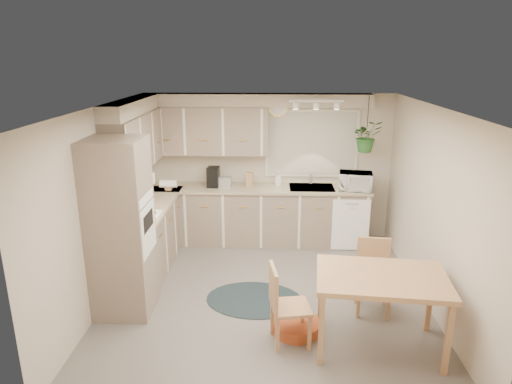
% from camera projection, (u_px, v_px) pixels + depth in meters
% --- Properties ---
extents(floor, '(4.20, 4.20, 0.00)m').
position_uv_depth(floor, '(266.00, 296.00, 5.86)').
color(floor, '#635E57').
rests_on(floor, ground).
extents(ceiling, '(4.20, 4.20, 0.00)m').
position_uv_depth(ceiling, '(267.00, 108.00, 5.17)').
color(ceiling, white).
rests_on(ceiling, wall_back).
extents(wall_back, '(4.00, 0.04, 2.40)m').
position_uv_depth(wall_back, '(268.00, 167.00, 7.52)').
color(wall_back, beige).
rests_on(wall_back, floor).
extents(wall_front, '(4.00, 0.04, 2.40)m').
position_uv_depth(wall_front, '(262.00, 295.00, 3.50)').
color(wall_front, beige).
rests_on(wall_front, floor).
extents(wall_left, '(0.04, 4.20, 2.40)m').
position_uv_depth(wall_left, '(103.00, 206.00, 5.58)').
color(wall_left, beige).
rests_on(wall_left, floor).
extents(wall_right, '(0.04, 4.20, 2.40)m').
position_uv_depth(wall_right, '(433.00, 210.00, 5.44)').
color(wall_right, beige).
rests_on(wall_right, floor).
extents(base_cab_left, '(0.60, 1.85, 0.90)m').
position_uv_depth(base_cab_left, '(150.00, 236.00, 6.63)').
color(base_cab_left, gray).
rests_on(base_cab_left, floor).
extents(base_cab_back, '(3.60, 0.60, 0.90)m').
position_uv_depth(base_cab_back, '(255.00, 216.00, 7.46)').
color(base_cab_back, gray).
rests_on(base_cab_back, floor).
extents(counter_left, '(0.64, 1.89, 0.04)m').
position_uv_depth(counter_left, '(149.00, 205.00, 6.49)').
color(counter_left, tan).
rests_on(counter_left, base_cab_left).
extents(counter_back, '(3.64, 0.64, 0.04)m').
position_uv_depth(counter_back, '(255.00, 188.00, 7.31)').
color(counter_back, tan).
rests_on(counter_back, base_cab_back).
extents(oven_stack, '(0.65, 0.65, 2.10)m').
position_uv_depth(oven_stack, '(121.00, 229.00, 5.26)').
color(oven_stack, gray).
rests_on(oven_stack, floor).
extents(wall_oven_face, '(0.02, 0.56, 0.58)m').
position_uv_depth(wall_oven_face, '(148.00, 229.00, 5.25)').
color(wall_oven_face, white).
rests_on(wall_oven_face, oven_stack).
extents(upper_cab_left, '(0.35, 2.00, 0.75)m').
position_uv_depth(upper_cab_left, '(137.00, 141.00, 6.36)').
color(upper_cab_left, gray).
rests_on(upper_cab_left, wall_left).
extents(upper_cab_back, '(2.00, 0.35, 0.75)m').
position_uv_depth(upper_cab_back, '(205.00, 131.00, 7.21)').
color(upper_cab_back, gray).
rests_on(upper_cab_back, wall_back).
extents(soffit_left, '(0.30, 2.00, 0.20)m').
position_uv_depth(soffit_left, '(133.00, 106.00, 6.22)').
color(soffit_left, beige).
rests_on(soffit_left, wall_left).
extents(soffit_back, '(3.60, 0.30, 0.20)m').
position_uv_depth(soffit_back, '(256.00, 100.00, 7.07)').
color(soffit_back, beige).
rests_on(soffit_back, wall_back).
extents(cooktop, '(0.52, 0.58, 0.02)m').
position_uv_depth(cooktop, '(138.00, 217.00, 5.93)').
color(cooktop, white).
rests_on(cooktop, counter_left).
extents(range_hood, '(0.40, 0.60, 0.14)m').
position_uv_depth(range_hood, '(133.00, 184.00, 5.80)').
color(range_hood, white).
rests_on(range_hood, upper_cab_left).
extents(window_blinds, '(1.40, 0.02, 1.00)m').
position_uv_depth(window_blinds, '(312.00, 144.00, 7.36)').
color(window_blinds, silver).
rests_on(window_blinds, wall_back).
extents(window_frame, '(1.50, 0.02, 1.10)m').
position_uv_depth(window_frame, '(312.00, 144.00, 7.37)').
color(window_frame, silver).
rests_on(window_frame, wall_back).
extents(sink, '(0.70, 0.48, 0.10)m').
position_uv_depth(sink, '(312.00, 190.00, 7.30)').
color(sink, '#B3B6BC').
rests_on(sink, counter_back).
extents(dishwasher_front, '(0.58, 0.02, 0.83)m').
position_uv_depth(dishwasher_front, '(351.00, 225.00, 7.12)').
color(dishwasher_front, white).
rests_on(dishwasher_front, base_cab_back).
extents(track_light_bar, '(0.80, 0.04, 0.04)m').
position_uv_depth(track_light_bar, '(316.00, 101.00, 6.65)').
color(track_light_bar, white).
rests_on(track_light_bar, ceiling).
extents(wall_clock, '(0.30, 0.03, 0.30)m').
position_uv_depth(wall_clock, '(278.00, 107.00, 7.21)').
color(wall_clock, gold).
rests_on(wall_clock, wall_back).
extents(dining_table, '(1.39, 1.00, 0.83)m').
position_uv_depth(dining_table, '(379.00, 311.00, 4.74)').
color(dining_table, tan).
rests_on(dining_table, floor).
extents(chair_left, '(0.47, 0.47, 0.88)m').
position_uv_depth(chair_left, '(291.00, 305.00, 4.81)').
color(chair_left, tan).
rests_on(chair_left, floor).
extents(chair_back, '(0.46, 0.46, 0.88)m').
position_uv_depth(chair_back, '(374.00, 278.00, 5.39)').
color(chair_back, tan).
rests_on(chair_back, floor).
extents(braided_rug, '(1.31, 1.03, 0.01)m').
position_uv_depth(braided_rug, '(254.00, 299.00, 5.77)').
color(braided_rug, black).
rests_on(braided_rug, floor).
extents(pet_bed, '(0.59, 0.59, 0.13)m').
position_uv_depth(pet_bed, '(296.00, 326.00, 5.10)').
color(pet_bed, '#B33D23').
rests_on(pet_bed, floor).
extents(microwave, '(0.54, 0.35, 0.34)m').
position_uv_depth(microwave, '(355.00, 179.00, 7.12)').
color(microwave, white).
rests_on(microwave, counter_back).
extents(soap_bottle, '(0.10, 0.21, 0.09)m').
position_uv_depth(soap_bottle, '(278.00, 182.00, 7.44)').
color(soap_bottle, white).
rests_on(soap_bottle, counter_back).
extents(hanging_plant, '(0.52, 0.56, 0.37)m').
position_uv_depth(hanging_plant, '(366.00, 140.00, 6.93)').
color(hanging_plant, '#285C24').
rests_on(hanging_plant, ceiling).
extents(coffee_maker, '(0.19, 0.23, 0.32)m').
position_uv_depth(coffee_maker, '(213.00, 177.00, 7.30)').
color(coffee_maker, black).
rests_on(coffee_maker, counter_back).
extents(toaster, '(0.27, 0.16, 0.16)m').
position_uv_depth(toaster, '(223.00, 182.00, 7.33)').
color(toaster, '#B3B6BC').
rests_on(toaster, counter_back).
extents(knife_block, '(0.11, 0.11, 0.23)m').
position_uv_depth(knife_block, '(249.00, 179.00, 7.34)').
color(knife_block, tan).
rests_on(knife_block, counter_back).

